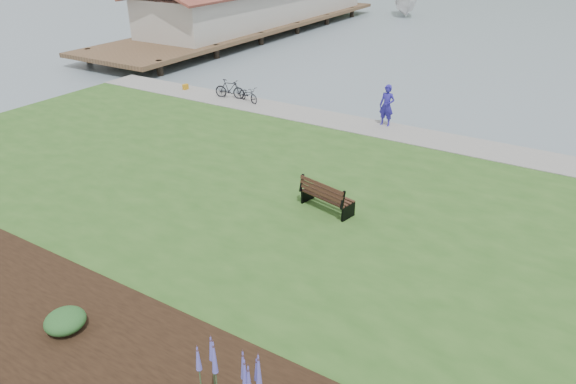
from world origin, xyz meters
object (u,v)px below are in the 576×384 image
person (387,102)px  bicycle_a (248,94)px  park_bench (325,196)px  sailboat (404,16)px

person → bicycle_a: size_ratio=1.44×
park_bench → bicycle_a: bearing=150.0°
sailboat → person: bearing=-99.8°
park_bench → sailboat: size_ratio=0.08×
park_bench → bicycle_a: size_ratio=1.20×
park_bench → sailboat: 47.12m
person → sailboat: 38.34m
park_bench → person: bearing=112.0°
bicycle_a → sailboat: 36.91m
sailboat → bicycle_a: bearing=-111.3°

